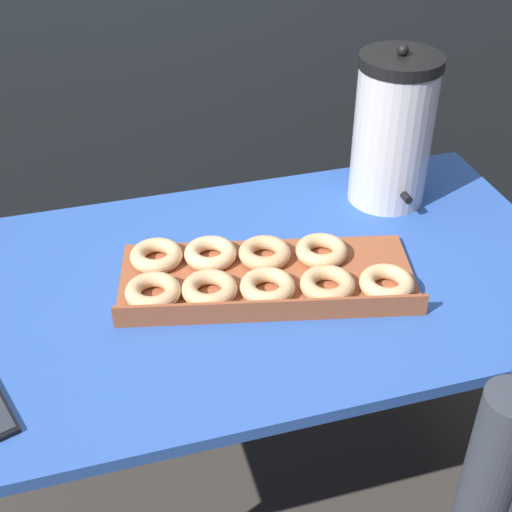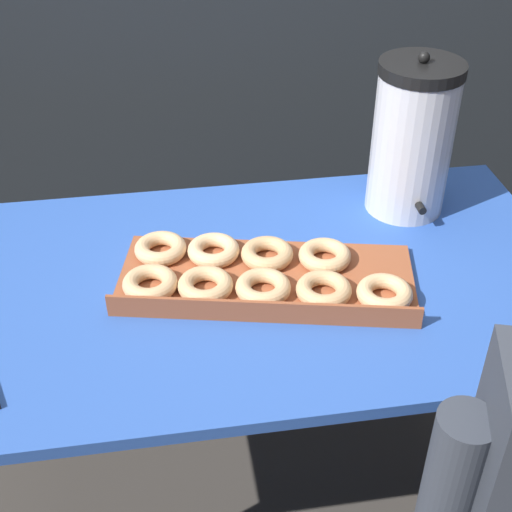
# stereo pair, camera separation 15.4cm
# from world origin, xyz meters

# --- Properties ---
(ground_plane) EXTENTS (12.00, 12.00, 0.00)m
(ground_plane) POSITION_xyz_m (0.00, 0.00, 0.00)
(ground_plane) COLOR #3D3833
(folding_table) EXTENTS (1.45, 0.82, 0.76)m
(folding_table) POSITION_xyz_m (0.00, 0.00, 0.72)
(folding_table) COLOR #2D56B2
(folding_table) RESTS_ON ground
(donut_box) EXTENTS (0.69, 0.40, 0.05)m
(donut_box) POSITION_xyz_m (0.01, -0.02, 0.79)
(donut_box) COLOR brown
(donut_box) RESTS_ON folding_table
(coffee_urn) EXTENTS (0.20, 0.23, 0.40)m
(coffee_urn) POSITION_xyz_m (0.43, 0.24, 0.95)
(coffee_urn) COLOR silver
(coffee_urn) RESTS_ON folding_table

